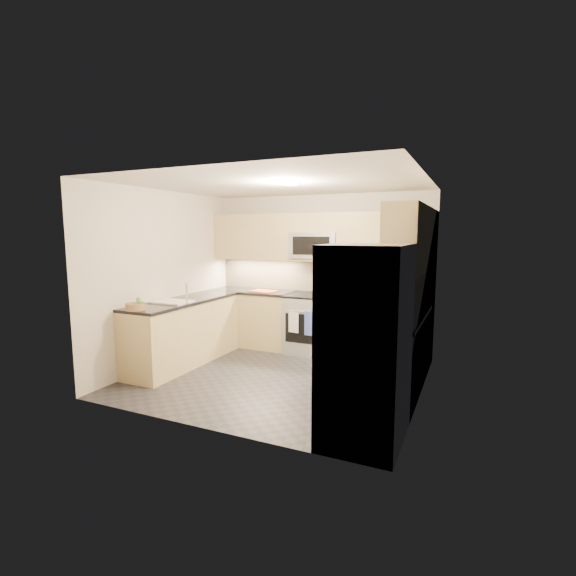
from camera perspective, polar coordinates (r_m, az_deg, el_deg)
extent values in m
cube|color=#242429|center=(5.64, -1.50, -12.11)|extent=(3.60, 3.20, 0.00)
cube|color=beige|center=(5.34, -1.59, 14.04)|extent=(3.60, 3.20, 0.02)
cube|color=#BFB5A6|center=(6.81, 4.33, 2.10)|extent=(3.60, 0.02, 2.50)
cube|color=#BFB5A6|center=(3.98, -11.64, -1.96)|extent=(3.60, 0.02, 2.50)
cube|color=#BFB5A6|center=(6.34, -16.36, 1.40)|extent=(0.02, 3.20, 2.50)
cube|color=#BFB5A6|center=(4.85, 17.98, -0.49)|extent=(0.02, 3.20, 2.50)
cube|color=tan|center=(7.11, -4.87, -4.19)|extent=(1.42, 0.60, 0.90)
cube|color=tan|center=(6.36, 12.63, -5.76)|extent=(1.42, 0.60, 0.90)
cube|color=tan|center=(5.20, 14.48, -8.85)|extent=(0.60, 1.70, 0.90)
cube|color=tan|center=(6.28, -14.00, -5.98)|extent=(0.60, 2.00, 0.90)
cube|color=black|center=(7.03, -4.91, -0.44)|extent=(1.42, 0.63, 0.04)
cube|color=black|center=(6.27, 12.75, -1.58)|extent=(1.42, 0.63, 0.04)
cube|color=black|center=(5.09, 14.66, -3.76)|extent=(0.63, 1.70, 0.04)
cube|color=black|center=(6.19, -14.14, -1.74)|extent=(0.63, 2.00, 0.04)
cube|color=tan|center=(6.62, 3.86, 6.93)|extent=(3.60, 0.35, 0.75)
cube|color=tan|center=(5.10, 16.64, 6.44)|extent=(0.35, 1.95, 0.75)
cube|color=tan|center=(6.81, 4.32, 1.64)|extent=(3.60, 0.01, 0.51)
cube|color=tan|center=(5.30, 18.45, -0.44)|extent=(0.01, 2.30, 0.51)
cube|color=#A6A9AE|center=(6.64, 3.30, -4.99)|extent=(0.76, 0.65, 0.91)
cube|color=black|center=(6.55, 3.33, -1.06)|extent=(0.76, 0.65, 0.03)
cube|color=black|center=(6.34, 2.23, -5.63)|extent=(0.62, 0.02, 0.45)
cylinder|color=#B2B5BA|center=(6.26, 2.17, -3.27)|extent=(0.60, 0.02, 0.02)
cube|color=#999CA0|center=(6.60, 3.78, 5.84)|extent=(0.76, 0.40, 0.40)
cube|color=black|center=(6.41, 3.13, 5.80)|extent=(0.60, 0.01, 0.28)
cube|color=#9E9FA6|center=(3.86, 10.60, -7.56)|extent=(0.70, 0.90, 1.80)
cylinder|color=#B2B5BA|center=(3.78, 4.47, -6.98)|extent=(0.02, 0.02, 1.20)
cylinder|color=#B2B5BA|center=(4.11, 6.19, -5.81)|extent=(0.02, 0.02, 1.20)
cube|color=white|center=(6.01, -15.60, -2.46)|extent=(0.52, 0.38, 0.16)
cylinder|color=silver|center=(5.81, -13.71, -0.73)|extent=(0.03, 0.03, 0.28)
cylinder|color=#55B24C|center=(6.25, 15.00, -0.76)|extent=(0.33, 0.33, 0.16)
cube|color=red|center=(6.85, -3.34, -0.42)|extent=(0.44, 0.34, 0.01)
cylinder|color=olive|center=(5.53, -20.15, -2.42)|extent=(0.27, 0.27, 0.09)
sphere|color=red|center=(5.60, -19.75, -1.54)|extent=(0.06, 0.06, 0.06)
sphere|color=green|center=(5.51, -19.68, -1.67)|extent=(0.07, 0.07, 0.07)
cube|color=white|center=(6.34, 0.76, -4.70)|extent=(0.17, 0.04, 0.32)
cube|color=#374898|center=(6.24, 3.08, -4.91)|extent=(0.19, 0.03, 0.36)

